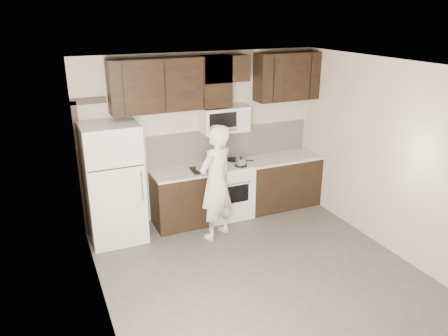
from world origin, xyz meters
TOP-DOWN VIEW (x-y plane):
  - floor at (0.00, 0.00)m, footprint 4.50×4.50m
  - back_wall at (0.00, 2.25)m, footprint 4.00×0.00m
  - ceiling at (0.00, 0.00)m, footprint 4.50×4.50m
  - counter_run at (0.60, 1.94)m, footprint 2.95×0.64m
  - stove at (0.30, 1.94)m, footprint 0.76×0.66m
  - backsplash at (0.50, 2.24)m, footprint 2.90×0.02m
  - upper_cabinets at (0.21, 2.08)m, footprint 3.48×0.35m
  - microwave at (0.30, 2.06)m, footprint 0.76×0.42m
  - refrigerator at (-1.55, 1.89)m, footprint 0.80×0.76m
  - door_trim at (-1.92, 2.21)m, footprint 0.50×0.08m
  - saucepan at (0.48, 1.79)m, footprint 0.29×0.17m
  - baking_tray at (-0.13, 1.85)m, footprint 0.44×0.34m
  - pizza at (-0.13, 1.85)m, footprint 0.30×0.30m
  - person at (-0.15, 1.35)m, footprint 0.77×0.67m

SIDE VIEW (x-z plane):
  - floor at x=0.00m, z-range 0.00..0.00m
  - counter_run at x=0.60m, z-range 0.00..0.91m
  - stove at x=0.30m, z-range -0.01..0.93m
  - person at x=-0.15m, z-range 0.00..1.77m
  - refrigerator at x=-1.55m, z-range 0.00..1.80m
  - baking_tray at x=-0.13m, z-range 0.91..0.93m
  - pizza at x=-0.13m, z-range 0.93..0.95m
  - saucepan at x=0.48m, z-range 0.89..1.06m
  - backsplash at x=0.50m, z-range 0.91..1.45m
  - door_trim at x=-1.92m, z-range 0.19..2.31m
  - back_wall at x=0.00m, z-range -0.65..3.35m
  - microwave at x=0.30m, z-range 1.45..1.85m
  - upper_cabinets at x=0.21m, z-range 1.89..2.67m
  - ceiling at x=0.00m, z-range 2.70..2.70m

